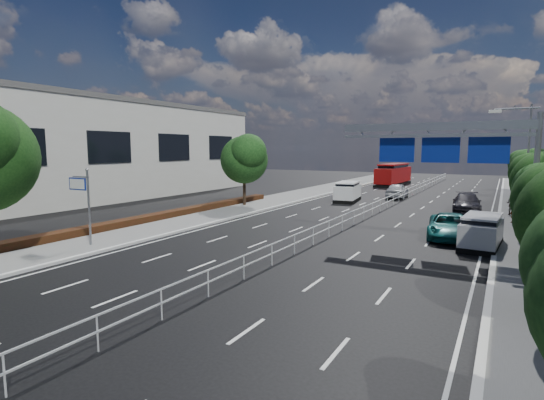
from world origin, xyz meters
The scene contains 25 objects.
ground centered at (0.00, 0.00, 0.00)m, with size 160.00×160.00×0.00m, color black.
sidewalk_near centered at (-11.50, 0.00, 0.07)m, with size 5.00×140.00×0.14m, color slate.
kerb_near centered at (-9.00, 0.00, 0.07)m, with size 0.25×140.00×0.15m, color silver.
kerb_far centered at (9.00, 0.00, 0.07)m, with size 0.25×140.00×0.15m, color silver.
median_fence centered at (0.00, 22.50, 0.53)m, with size 0.05×85.00×1.02m.
hedge_near centered at (-13.30, 5.00, 0.36)m, with size 1.00×36.00×0.44m, color black.
toilet_sign centered at (-10.95, 0.00, 2.94)m, with size 1.62×0.18×4.34m.
overhead_gantry centered at (6.74, 10.05, 5.61)m, with size 10.24×0.38×7.45m.
streetlight_far centered at (10.50, 26.00, 5.21)m, with size 2.78×2.40×9.00m.
near_building centered at (-30.00, 18.00, 5.00)m, with size 12.00×38.00×10.00m, color beige.
near_tree_back centered at (-11.94, 17.97, 4.61)m, with size 4.84×4.51×6.69m.
far_tree_d centered at (11.25, 14.48, 3.69)m, with size 3.85×3.59×5.34m.
far_tree_e centered at (11.25, 21.98, 3.56)m, with size 3.63×3.38×5.13m.
far_tree_f centered at (11.24, 29.48, 3.49)m, with size 3.52×3.28×5.02m.
far_tree_g centered at (11.25, 36.98, 3.75)m, with size 3.96×3.69×5.45m.
far_tree_h centered at (11.24, 44.48, 3.42)m, with size 3.41×3.18×4.91m.
white_minivan centered at (-4.78, 26.25, 0.99)m, with size 2.56×4.83×2.01m.
red_bus centered at (-5.16, 47.81, 1.65)m, with size 3.11×10.70×3.16m.
near_car_silver centered at (-1.00, 31.82, 0.81)m, with size 1.92×4.77×1.62m, color #A9ABB1.
near_car_dark centered at (-7.63, 54.30, 0.86)m, with size 1.81×5.20×1.71m, color black.
silver_minivan centered at (8.30, 10.24, 0.88)m, with size 2.14×4.44×1.79m.
parked_car_teal centered at (6.50, 12.00, 0.73)m, with size 2.44×5.29×1.47m, color #176965.
parked_car_dark centered at (6.50, 24.12, 0.78)m, with size 2.19×5.40×1.57m, color black.
pedestrian_a centered at (9.99, 19.17, 1.12)m, with size 0.71×0.47×1.96m, color gray.
pedestrian_b centered at (9.84, 23.17, 1.03)m, with size 0.87×0.68×1.79m, color gray.
Camera 1 is at (9.27, -15.17, 5.40)m, focal length 28.00 mm.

